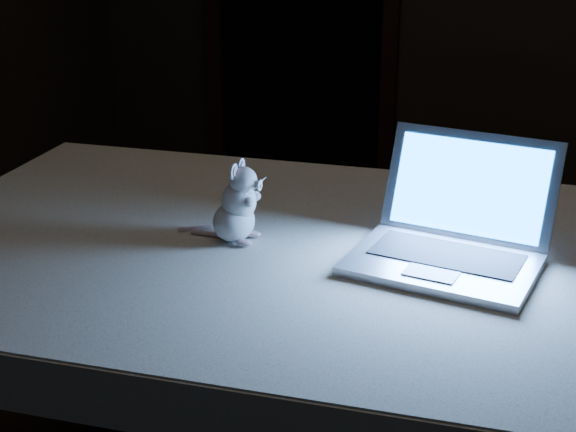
% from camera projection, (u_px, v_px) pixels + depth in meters
% --- Properties ---
extents(table, '(1.61, 1.08, 0.84)m').
position_uv_depth(table, '(284.00, 412.00, 1.94)').
color(table, black).
rests_on(table, floor).
extents(tablecloth, '(1.70, 1.16, 0.11)m').
position_uv_depth(tablecloth, '(310.00, 274.00, 1.76)').
color(tablecloth, beige).
rests_on(tablecloth, table).
extents(laptop, '(0.41, 0.37, 0.25)m').
position_uv_depth(laptop, '(446.00, 212.00, 1.61)').
color(laptop, '#B4B4B9').
rests_on(laptop, tablecloth).
extents(plush_mouse, '(0.16, 0.16, 0.18)m').
position_uv_depth(plush_mouse, '(233.00, 201.00, 1.76)').
color(plush_mouse, silver).
rests_on(plush_mouse, tablecloth).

